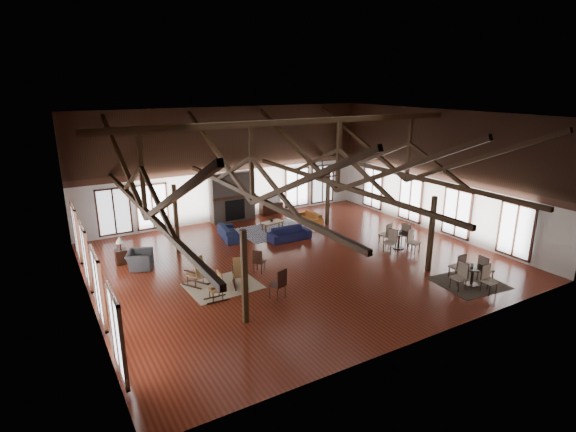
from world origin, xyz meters
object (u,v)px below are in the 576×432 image
coffee_table (272,223)px  armchair (140,260)px  sofa_navy_left (230,232)px  cafe_table_far (399,237)px  tv_console (271,208)px  sofa_navy_front (289,234)px  cafe_table_near (473,272)px  sofa_orange (310,217)px

coffee_table → armchair: bearing=-178.2°
sofa_navy_left → cafe_table_far: cafe_table_far is taller
tv_console → coffee_table: bearing=-116.9°
sofa_navy_front → sofa_navy_left: bearing=146.4°
sofa_navy_front → cafe_table_near: bearing=-65.2°
cafe_table_near → sofa_navy_left: bearing=121.2°
sofa_orange → cafe_table_far: cafe_table_far is taller
sofa_navy_left → sofa_orange: 4.72m
sofa_orange → armchair: size_ratio=1.64×
sofa_orange → coffee_table: sofa_orange is taller
sofa_navy_left → coffee_table: sofa_navy_left is taller
cafe_table_near → cafe_table_far: cafe_table_far is taller
sofa_navy_left → sofa_orange: size_ratio=1.17×
cafe_table_far → sofa_navy_left: bearing=139.7°
cafe_table_near → armchair: bearing=142.6°
sofa_navy_front → sofa_navy_left: 2.86m
sofa_orange → coffee_table: 2.40m
sofa_navy_front → cafe_table_near: (3.31, -7.68, 0.21)m
armchair → cafe_table_far: 11.20m
coffee_table → cafe_table_far: bearing=-65.3°
armchair → cafe_table_far: size_ratio=0.53×
sofa_navy_left → armchair: (-4.58, -1.51, 0.05)m
sofa_navy_left → coffee_table: size_ratio=1.66×
sofa_navy_front → cafe_table_near: size_ratio=1.05×
sofa_navy_front → tv_console: tv_console is taller
sofa_navy_left → sofa_orange: (4.72, 0.25, -0.04)m
coffee_table → sofa_orange: bearing=-6.1°
sofa_navy_left → sofa_orange: bearing=-79.2°
cafe_table_far → tv_console: (-2.35, 7.81, -0.19)m
sofa_navy_left → sofa_orange: sofa_navy_left is taller
sofa_navy_front → tv_console: (1.34, 4.34, 0.03)m
cafe_table_far → sofa_navy_front: bearing=136.8°
sofa_orange → cafe_table_far: bearing=15.2°
armchair → cafe_table_far: (10.61, -3.60, 0.17)m
sofa_orange → cafe_table_near: 9.62m
sofa_orange → tv_console: (-1.04, 2.45, 0.07)m
sofa_navy_left → cafe_table_near: cafe_table_near is taller
sofa_orange → armchair: 9.46m
coffee_table → tv_console: bearing=52.1°
tv_console → armchair: bearing=-153.0°
coffee_table → cafe_table_far: size_ratio=0.61×
sofa_orange → armchair: bearing=-77.9°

